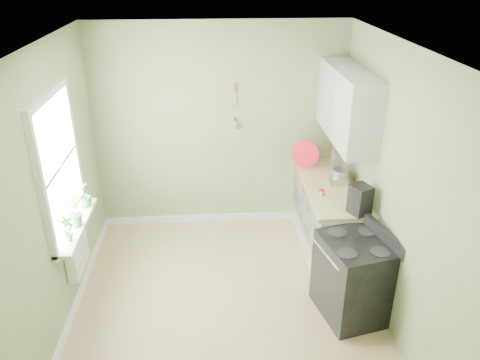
{
  "coord_description": "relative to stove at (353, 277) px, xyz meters",
  "views": [
    {
      "loc": [
        -0.12,
        -3.89,
        3.37
      ],
      "look_at": [
        0.18,
        0.55,
        1.22
      ],
      "focal_mm": 35.0,
      "sensor_mm": 36.0,
      "label": 1
    }
  ],
  "objects": [
    {
      "name": "jar",
      "position": [
        -0.16,
        0.89,
        0.51
      ],
      "size": [
        0.07,
        0.07,
        0.07
      ],
      "color": "beige",
      "rests_on": "countertop"
    },
    {
      "name": "stand_mixer",
      "position": [
        0.12,
        1.26,
        0.66
      ],
      "size": [
        0.27,
        0.39,
        0.43
      ],
      "color": "#B2B2B7",
      "rests_on": "countertop"
    },
    {
      "name": "coffee_maker",
      "position": [
        0.14,
        0.47,
        0.63
      ],
      "size": [
        0.25,
        0.26,
        0.32
      ],
      "color": "black",
      "rests_on": "countertop"
    },
    {
      "name": "kettle",
      "position": [
        -0.21,
        1.88,
        0.58
      ],
      "size": [
        0.2,
        0.12,
        0.2
      ],
      "color": "silver",
      "rests_on": "countertop"
    },
    {
      "name": "plant_c",
      "position": [
        -2.78,
        0.83,
        0.6
      ],
      "size": [
        0.17,
        0.17,
        0.28
      ],
      "primitive_type": "imported",
      "rotation": [
        0.0,
        0.0,
        4.78
      ],
      "color": "#2E6C28",
      "rests_on": "window_sill"
    },
    {
      "name": "red_tray",
      "position": [
        -0.2,
        1.69,
        0.65
      ],
      "size": [
        0.35,
        0.19,
        0.35
      ],
      "primitive_type": "cylinder",
      "rotation": [
        1.45,
        0.0,
        -0.4
      ],
      "color": "red",
      "rests_on": "countertop"
    },
    {
      "name": "base_cabinets",
      "position": [
        0.02,
        1.16,
        -0.0
      ],
      "size": [
        0.6,
        1.6,
        0.87
      ],
      "primitive_type": "cube",
      "color": "silver",
      "rests_on": "floor"
    },
    {
      "name": "wall_left",
      "position": [
        -2.89,
        0.16,
        0.91
      ],
      "size": [
        0.02,
        3.6,
        2.7
      ],
      "primitive_type": "cube",
      "color": "#8D9B69",
      "rests_on": "floor"
    },
    {
      "name": "radiator",
      "position": [
        -2.82,
        0.41,
        0.11
      ],
      "size": [
        0.12,
        0.5,
        0.35
      ],
      "primitive_type": "cube",
      "color": "white",
      "rests_on": "wall_left"
    },
    {
      "name": "floor",
      "position": [
        -1.28,
        0.16,
        -0.45
      ],
      "size": [
        3.2,
        3.6,
        0.02
      ],
      "primitive_type": "cube",
      "color": "tan",
      "rests_on": "ground"
    },
    {
      "name": "countertop",
      "position": [
        0.01,
        1.16,
        0.45
      ],
      "size": [
        0.64,
        1.6,
        0.04
      ],
      "primitive_type": "cube",
      "color": "tan",
      "rests_on": "base_cabinets"
    },
    {
      "name": "plant_b",
      "position": [
        -2.78,
        0.44,
        0.62
      ],
      "size": [
        0.21,
        0.22,
        0.31
      ],
      "primitive_type": "imported",
      "rotation": [
        0.0,
        0.0,
        2.17
      ],
      "color": "#2E6C28",
      "rests_on": "window_sill"
    },
    {
      "name": "stove",
      "position": [
        0.0,
        0.0,
        0.0
      ],
      "size": [
        0.76,
        0.82,
        0.98
      ],
      "color": "black",
      "rests_on": "floor"
    },
    {
      "name": "wall_right",
      "position": [
        0.33,
        0.16,
        0.91
      ],
      "size": [
        0.02,
        3.6,
        2.7
      ],
      "primitive_type": "cube",
      "color": "#8D9B69",
      "rests_on": "floor"
    },
    {
      "name": "ceiling",
      "position": [
        -1.28,
        0.16,
        2.27
      ],
      "size": [
        3.2,
        3.6,
        0.02
      ],
      "primitive_type": "cube",
      "color": "white",
      "rests_on": "wall_back"
    },
    {
      "name": "plant_a",
      "position": [
        -2.78,
        0.15,
        0.6
      ],
      "size": [
        0.16,
        0.17,
        0.26
      ],
      "primitive_type": "imported",
      "rotation": [
        0.0,
        0.0,
        0.94
      ],
      "color": "#2E6C28",
      "rests_on": "window_sill"
    },
    {
      "name": "window",
      "position": [
        -2.86,
        0.46,
        1.11
      ],
      "size": [
        0.06,
        1.14,
        1.44
      ],
      "color": "white",
      "rests_on": "wall_left"
    },
    {
      "name": "window_sill",
      "position": [
        -2.79,
        0.46,
        0.44
      ],
      "size": [
        0.18,
        1.14,
        0.04
      ],
      "primitive_type": "cube",
      "color": "white",
      "rests_on": "wall_left"
    },
    {
      "name": "upper_cabinets",
      "position": [
        0.15,
        1.26,
        1.41
      ],
      "size": [
        0.35,
        1.4,
        0.8
      ],
      "primitive_type": "cube",
      "color": "silver",
      "rests_on": "wall_right"
    },
    {
      "name": "wall_back",
      "position": [
        -1.28,
        1.97,
        0.91
      ],
      "size": [
        3.2,
        0.02,
        2.7
      ],
      "primitive_type": "cube",
      "color": "#8D9B69",
      "rests_on": "floor"
    },
    {
      "name": "wall_utensils",
      "position": [
        -1.08,
        1.94,
        1.13
      ],
      "size": [
        0.02,
        0.14,
        0.58
      ],
      "color": "tan",
      "rests_on": "wall_back"
    }
  ]
}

